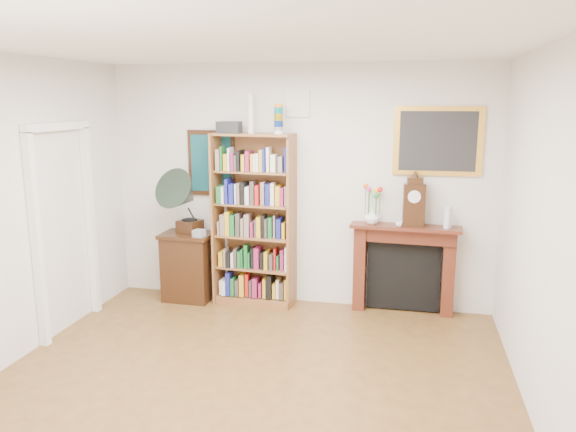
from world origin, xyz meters
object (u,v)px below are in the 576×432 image
object	(u,v)px
cd_stack	(199,233)
gramophone	(184,197)
bottle_right	(449,218)
bookshelf	(254,210)
mantel_clock	(414,203)
side_cabinet	(188,266)
fireplace	(404,262)
bottle_left	(447,217)
flower_vase	(372,216)
teacup	(399,224)

from	to	relation	value
cd_stack	gramophone	bearing A→B (deg)	167.41
cd_stack	bottle_right	bearing A→B (deg)	4.81
bookshelf	mantel_clock	world-z (taller)	bookshelf
side_cabinet	gramophone	size ratio (longest dim) A/B	1.03
fireplace	bottle_left	world-z (taller)	bottle_left
cd_stack	flower_vase	world-z (taller)	flower_vase
teacup	gramophone	bearing A→B (deg)	-177.41
bottle_left	bottle_right	bearing A→B (deg)	61.85
gramophone	bottle_left	world-z (taller)	gramophone
side_cabinet	gramophone	bearing A→B (deg)	-76.74
gramophone	cd_stack	bearing A→B (deg)	2.67
fireplace	mantel_clock	distance (m)	0.70
mantel_clock	bottle_left	size ratio (longest dim) A/B	2.26
side_cabinet	gramophone	distance (m)	0.87
flower_vase	side_cabinet	bearing A→B (deg)	-177.09
gramophone	bottle_left	xyz separation A→B (m)	(2.97, 0.15, -0.14)
flower_vase	gramophone	bearing A→B (deg)	-174.88
mantel_clock	flower_vase	size ratio (longest dim) A/B	3.12
side_cabinet	teacup	size ratio (longest dim) A/B	10.85
cd_stack	teacup	size ratio (longest dim) A/B	1.58
bookshelf	flower_vase	xyz separation A→B (m)	(1.36, 0.06, -0.02)
side_cabinet	bottle_right	world-z (taller)	bottle_right
cd_stack	mantel_clock	world-z (taller)	mantel_clock
mantel_clock	bottle_right	size ratio (longest dim) A/B	2.71
side_cabinet	bottle_right	xyz separation A→B (m)	(3.02, 0.11, 0.71)
side_cabinet	teacup	world-z (taller)	teacup
bottle_left	bottle_right	world-z (taller)	bottle_left
bottle_left	bookshelf	bearing A→B (deg)	-179.77
mantel_clock	teacup	world-z (taller)	mantel_clock
cd_stack	bottle_right	world-z (taller)	bottle_right
bookshelf	teacup	size ratio (longest dim) A/B	30.51
fireplace	flower_vase	xyz separation A→B (m)	(-0.37, -0.04, 0.52)
bookshelf	mantel_clock	bearing A→B (deg)	6.27
bookshelf	side_cabinet	bearing A→B (deg)	-171.06
side_cabinet	flower_vase	world-z (taller)	flower_vase
mantel_clock	cd_stack	bearing A→B (deg)	179.69
teacup	bottle_left	bearing A→B (deg)	3.83
gramophone	bottle_left	size ratio (longest dim) A/B	3.34
bookshelf	side_cabinet	size ratio (longest dim) A/B	2.81
fireplace	bottle_right	world-z (taller)	bottle_right
mantel_clock	bottle_left	world-z (taller)	mantel_clock
side_cabinet	bottle_right	size ratio (longest dim) A/B	4.14
bottle_right	bottle_left	bearing A→B (deg)	-118.15
bookshelf	gramophone	distance (m)	0.82
gramophone	flower_vase	xyz separation A→B (m)	(2.16, 0.19, -0.17)
gramophone	bottle_right	world-z (taller)	gramophone
teacup	bottle_left	size ratio (longest dim) A/B	0.32
side_cabinet	fireplace	distance (m)	2.56
gramophone	flower_vase	bearing A→B (deg)	20.39
bookshelf	bottle_right	world-z (taller)	bookshelf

